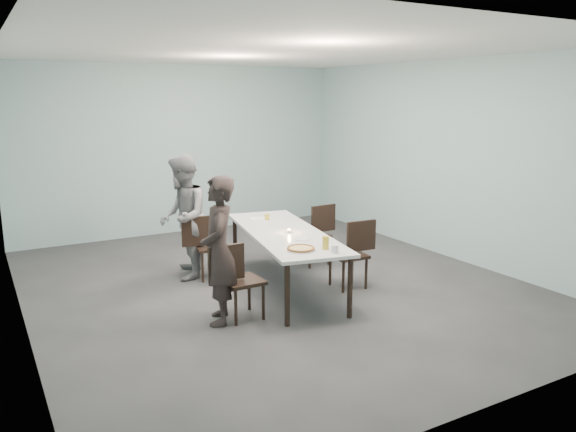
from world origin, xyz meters
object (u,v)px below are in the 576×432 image
beer_glass (326,243)px  tealight (289,231)px  table (284,236)px  diner_near (219,250)px  chair_near_left (236,276)px  amber_tumbler (267,217)px  diner_far (183,217)px  water_tumbler (335,249)px  pizza (301,249)px  chair_far_right (317,230)px  chair_near_right (354,249)px  chair_far_left (206,243)px  side_plate (302,239)px

beer_glass → tealight: 0.88m
table → diner_near: size_ratio=1.67×
chair_near_left → diner_near: 0.36m
amber_tumbler → table: bearing=-99.9°
chair_near_left → diner_far: size_ratio=0.52×
water_tumbler → tealight: water_tumbler is taller
chair_near_left → diner_near: diner_near is taller
pizza → water_tumbler: size_ratio=3.78×
diner_near → water_tumbler: (1.17, -0.51, -0.02)m
diner_near → water_tumbler: size_ratio=18.09×
chair_far_right → tealight: size_ratio=15.54×
chair_near_right → diner_far: (-1.79, 1.46, 0.34)m
amber_tumbler → chair_far_left: bearing=171.0°
chair_near_right → side_plate: bearing=8.9°
chair_far_left → chair_near_right: (1.55, -1.28, 0.00)m
chair_far_left → chair_near_left: bearing=-91.0°
chair_far_right → water_tumbler: 2.13m
chair_far_left → chair_far_right: same height
chair_far_right → side_plate: bearing=47.3°
table → chair_far_left: 1.16m
chair_near_right → diner_near: bearing=11.2°
diner_far → beer_glass: 2.25m
chair_near_left → tealight: bearing=27.7°
chair_far_right → water_tumbler: bearing=59.3°
table → beer_glass: size_ratio=18.17×
diner_near → side_plate: (1.16, 0.17, -0.06)m
beer_glass → water_tumbler: (0.01, -0.18, -0.03)m
diner_far → beer_glass: size_ratio=11.24×
table → chair_far_right: bearing=36.7°
pizza → side_plate: bearing=57.0°
diner_near → diner_far: diner_far is taller
water_tumbler → tealight: (0.02, 1.05, -0.02)m
beer_glass → chair_near_left: bearing=162.5°
chair_far_right → pizza: bearing=48.8°
chair_far_left → chair_far_right: (1.71, -0.15, 0.00)m
pizza → water_tumbler: 0.39m
chair_near_left → side_plate: chair_near_left is taller
beer_glass → water_tumbler: beer_glass is taller
chair_near_right → amber_tumbler: chair_near_right is taller
pizza → amber_tumbler: bearing=75.7°
chair_near_right → tealight: chair_near_right is taller
chair_near_left → beer_glass: bearing=-19.2°
chair_near_left → diner_far: (0.01, 1.72, 0.34)m
diner_near → beer_glass: (1.16, -0.34, 0.01)m
chair_far_left → pizza: 1.83m
chair_far_left → side_plate: (0.73, -1.34, 0.25)m
chair_near_right → water_tumbler: bearing=47.2°
side_plate → amber_tumbler: amber_tumbler is taller
table → chair_near_left: bearing=-146.0°
chair_near_right → water_tumbler: chair_near_right is taller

